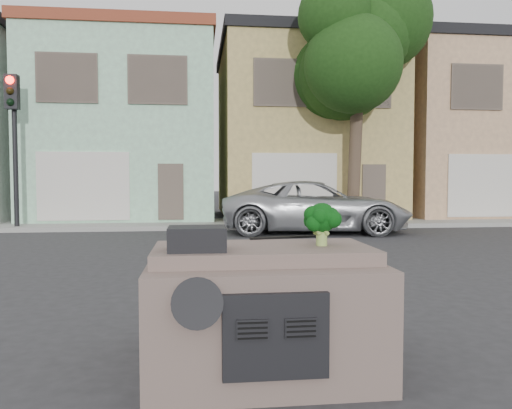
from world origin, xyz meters
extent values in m
plane|color=#303033|center=(0.00, 0.00, 0.00)|extent=(120.00, 120.00, 0.00)
cube|color=gray|center=(0.00, 10.50, 0.07)|extent=(40.00, 3.00, 0.15)
cube|color=#A1D7B1|center=(-3.50, 14.50, 3.77)|extent=(7.20, 8.20, 7.55)
cube|color=tan|center=(4.00, 14.50, 3.77)|extent=(7.20, 8.20, 7.55)
cube|color=tan|center=(11.50, 14.50, 3.77)|extent=(7.20, 8.20, 7.55)
imported|color=#AAACB0|center=(3.14, 7.95, 0.00)|extent=(6.20, 3.39, 1.65)
cube|color=black|center=(-6.50, 9.50, 2.55)|extent=(0.40, 0.40, 5.10)
cube|color=#193A11|center=(5.00, 9.80, 4.25)|extent=(4.40, 4.00, 8.50)
cube|color=#6E5A52|center=(0.00, -3.00, 0.56)|extent=(2.00, 1.80, 1.12)
cube|color=black|center=(-0.58, -3.35, 1.22)|extent=(0.48, 0.38, 0.20)
cube|color=black|center=(0.28, -2.62, 1.13)|extent=(0.69, 0.15, 0.02)
cube|color=#07320A|center=(0.53, -3.17, 1.32)|extent=(0.38, 0.38, 0.39)
camera|label=1|loc=(-0.57, -7.53, 1.72)|focal=35.00mm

